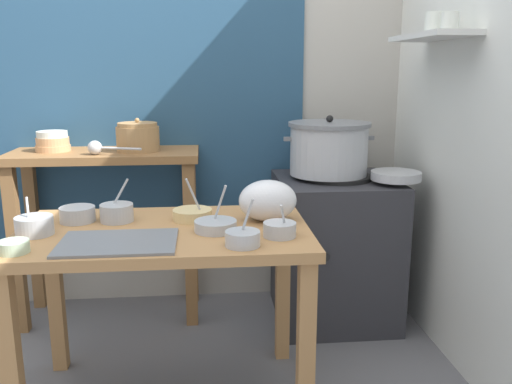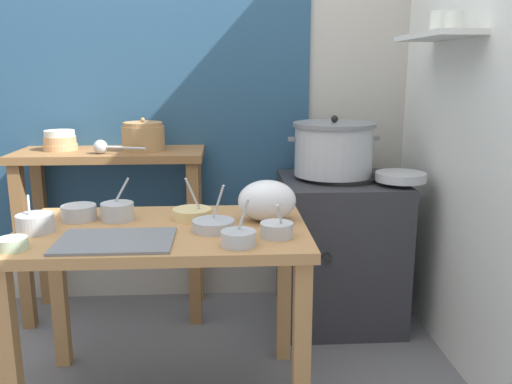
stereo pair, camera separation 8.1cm
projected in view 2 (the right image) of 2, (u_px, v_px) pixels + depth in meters
The scene contains 20 objects.
wall_back at pixel (179, 71), 2.95m from camera, with size 4.40×0.12×2.60m.
wall_right at pixel (489, 71), 2.15m from camera, with size 0.30×3.20×2.60m.
prep_table at pixel (164, 255), 2.06m from camera, with size 1.10×0.66×0.72m.
back_shelf_table at pixel (112, 192), 2.81m from camera, with size 0.96×0.40×0.90m.
stove_block at pixel (339, 249), 2.82m from camera, with size 0.60×0.61×0.78m.
steamer_pot at pixel (334, 149), 2.71m from camera, with size 0.47×0.42×0.30m.
clay_pot at pixel (143, 137), 2.75m from camera, with size 0.22×0.22×0.17m.
bowl_stack_enamel at pixel (60, 141), 2.77m from camera, with size 0.17×0.17×0.10m.
ladle at pixel (102, 147), 2.64m from camera, with size 0.27×0.12×0.07m.
serving_tray at pixel (116, 241), 1.86m from camera, with size 0.40×0.28×0.01m, color slate.
plastic_bag at pixel (267, 201), 2.11m from camera, with size 0.23×0.17×0.16m, color white.
wide_pan at pixel (401, 177), 2.59m from camera, with size 0.24×0.24×0.04m, color #B7BABF.
prep_bowl_0 at pixel (214, 225), 1.99m from camera, with size 0.16×0.16×0.18m.
prep_bowl_1 at pixel (79, 212), 2.13m from camera, with size 0.14×0.14×0.06m.
prep_bowl_2 at pixel (192, 213), 2.15m from camera, with size 0.16×0.16×0.18m.
prep_bowl_3 at pixel (238, 237), 1.82m from camera, with size 0.12×0.12×0.17m.
prep_bowl_4 at pixel (277, 229), 1.92m from camera, with size 0.12×0.12×0.13m.
prep_bowl_5 at pixel (117, 211), 2.13m from camera, with size 0.13×0.13×0.17m.
prep_bowl_6 at pixel (35, 223), 1.97m from camera, with size 0.13×0.13×0.14m.
prep_bowl_7 at pixel (13, 243), 1.78m from camera, with size 0.10×0.10×0.04m.
Camera 2 is at (0.33, -1.95, 1.30)m, focal length 37.51 mm.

